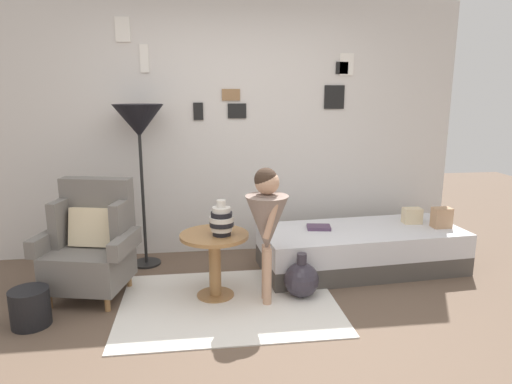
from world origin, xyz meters
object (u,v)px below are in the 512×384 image
armchair (92,244)px  side_table (215,252)px  vase_striped (222,221)px  demijohn_near (301,279)px  floor_lamp (139,126)px  person_child (267,218)px  daybed (361,249)px  magazine_basket (30,307)px  book_on_daybed (319,227)px

armchair → side_table: size_ratio=1.72×
vase_striped → demijohn_near: bearing=-4.6°
floor_lamp → demijohn_near: floor_lamp is taller
armchair → person_child: person_child is taller
daybed → magazine_basket: 2.88m
daybed → demijohn_near: daybed is taller
person_child → book_on_daybed: bearing=46.9°
demijohn_near → magazine_basket: bearing=-174.3°
armchair → side_table: 1.03m
floor_lamp → daybed: bearing=-10.5°
side_table → vase_striped: size_ratio=1.94×
magazine_basket → side_table: bearing=12.5°
daybed → vase_striped: (-1.36, -0.48, 0.47)m
armchair → floor_lamp: (0.36, 0.62, 0.93)m
floor_lamp → demijohn_near: size_ratio=4.13×
person_child → magazine_basket: bearing=-175.3°
person_child → demijohn_near: (0.30, 0.06, -0.56)m
vase_striped → person_child: size_ratio=0.26×
vase_striped → floor_lamp: floor_lamp is taller
vase_striped → book_on_daybed: size_ratio=1.32×
floor_lamp → magazine_basket: (-0.71, -1.12, -1.23)m
side_table → book_on_daybed: 1.12m
daybed → side_table: 1.50m
side_table → magazine_basket: size_ratio=2.01×
daybed → vase_striped: bearing=-160.7°
daybed → armchair: bearing=-174.3°
armchair → demijohn_near: size_ratio=2.56×
daybed → floor_lamp: (-2.07, 0.38, 1.17)m
demijohn_near → magazine_basket: size_ratio=1.35×
daybed → book_on_daybed: size_ratio=8.88×
side_table → floor_lamp: (-0.65, 0.82, 0.98)m
person_child → book_on_daybed: person_child is taller
book_on_daybed → magazine_basket: 2.52m
vase_striped → side_table: bearing=145.3°
side_table → demijohn_near: side_table is taller
book_on_daybed → armchair: bearing=-171.7°
person_child → demijohn_near: bearing=11.5°
book_on_daybed → demijohn_near: (-0.30, -0.58, -0.26)m
armchair → book_on_daybed: size_ratio=4.41×
armchair → vase_striped: bearing=-12.4°
person_child → book_on_daybed: size_ratio=5.06×
book_on_daybed → magazine_basket: (-2.38, -0.79, -0.28)m
book_on_daybed → magazine_basket: bearing=-161.6°
daybed → magazine_basket: bearing=-165.1°
side_table → vase_striped: vase_striped is taller
vase_striped → floor_lamp: (-0.71, 0.86, 0.70)m
book_on_daybed → demijohn_near: 0.71m
armchair → magazine_basket: bearing=-125.1°
armchair → vase_striped: size_ratio=3.33×
person_child → floor_lamp: bearing=137.4°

